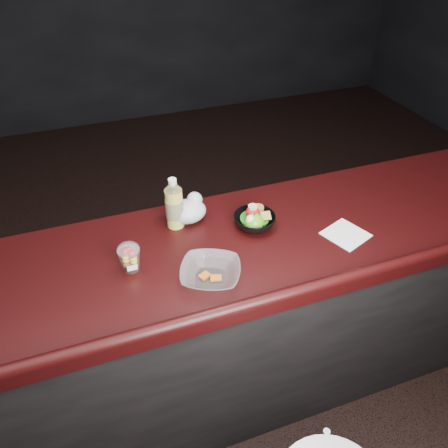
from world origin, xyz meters
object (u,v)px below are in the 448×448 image
(fruit_cup, at_px, (130,257))
(takeout_bowl, at_px, (211,273))
(lemonade_bottle, at_px, (174,207))
(snack_bowl, at_px, (254,220))
(green_apple, at_px, (254,222))

(fruit_cup, bearing_deg, takeout_bowl, -29.47)
(takeout_bowl, bearing_deg, fruit_cup, 150.53)
(lemonade_bottle, xyz_separation_m, snack_bowl, (0.32, -0.12, -0.06))
(fruit_cup, distance_m, snack_bowl, 0.56)
(green_apple, height_order, takeout_bowl, green_apple)
(lemonade_bottle, relative_size, fruit_cup, 1.91)
(green_apple, distance_m, takeout_bowl, 0.34)
(snack_bowl, bearing_deg, green_apple, -114.00)
(green_apple, relative_size, snack_bowl, 0.45)
(fruit_cup, height_order, snack_bowl, fruit_cup)
(lemonade_bottle, xyz_separation_m, green_apple, (0.31, -0.14, -0.06))
(fruit_cup, relative_size, snack_bowl, 0.61)
(takeout_bowl, bearing_deg, snack_bowl, 41.12)
(takeout_bowl, bearing_deg, lemonade_bottle, 96.09)
(lemonade_bottle, bearing_deg, takeout_bowl, -83.91)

